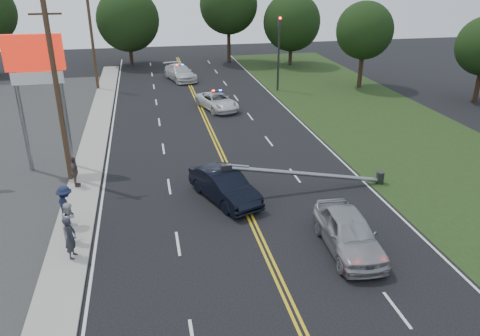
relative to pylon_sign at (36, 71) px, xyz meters
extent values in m
plane|color=black|center=(10.50, -14.00, -6.00)|extent=(120.00, 120.00, 0.00)
cube|color=#9E998F|center=(2.10, -4.00, -5.94)|extent=(1.80, 70.00, 0.12)
cube|color=black|center=(24.00, -4.00, -5.99)|extent=(12.00, 80.00, 0.01)
cube|color=gold|center=(10.50, -4.00, -5.99)|extent=(0.36, 80.00, 0.00)
cylinder|color=gray|center=(-1.20, 0.00, -2.50)|extent=(0.24, 0.24, 7.00)
cylinder|color=gray|center=(1.20, 0.00, -2.50)|extent=(0.24, 0.24, 7.00)
cube|color=red|center=(0.00, 0.00, 1.00)|extent=(3.20, 0.35, 2.00)
cube|color=white|center=(0.00, 0.00, -0.40)|extent=(2.80, 0.30, 0.70)
cylinder|color=#2D2D30|center=(18.80, 16.00, -2.50)|extent=(0.20, 0.20, 7.00)
cube|color=#2D2D30|center=(18.80, 16.00, 0.60)|extent=(0.28, 0.28, 0.90)
sphere|color=#FF0C07|center=(18.80, 15.84, 0.90)|extent=(0.22, 0.22, 0.22)
cylinder|color=#2D2D30|center=(18.60, -6.00, -5.65)|extent=(0.44, 0.44, 0.70)
cylinder|color=gray|center=(14.17, -6.00, -5.02)|extent=(8.90, 0.24, 1.80)
cube|color=#2D2D30|center=(9.74, -6.00, -4.23)|extent=(0.55, 0.32, 0.30)
cylinder|color=#382619|center=(1.30, -2.00, -1.00)|extent=(0.28, 0.28, 10.00)
cube|color=#382619|center=(1.30, -2.00, 3.20)|extent=(1.60, 0.10, 0.10)
cylinder|color=#382619|center=(1.30, 20.00, -1.00)|extent=(0.28, 0.28, 10.00)
cylinder|color=black|center=(4.54, 31.94, -4.43)|extent=(0.44, 0.44, 3.14)
sphere|color=black|center=(4.54, 31.94, -0.59)|extent=(7.46, 7.46, 7.46)
cylinder|color=black|center=(16.72, 31.37, -3.96)|extent=(0.44, 0.44, 4.07)
sphere|color=black|center=(16.72, 31.37, 1.01)|extent=(7.09, 7.09, 7.09)
cylinder|color=black|center=(23.90, 28.22, -4.51)|extent=(0.44, 0.44, 2.97)
sphere|color=black|center=(23.90, 28.22, -0.87)|extent=(6.88, 6.88, 6.88)
cylinder|color=black|center=(27.29, 15.57, -4.37)|extent=(0.44, 0.44, 3.26)
sphere|color=black|center=(27.29, 15.57, -0.38)|extent=(5.54, 5.54, 5.54)
cylinder|color=black|center=(35.32, 8.36, -4.55)|extent=(0.44, 0.44, 2.88)
imported|color=black|center=(9.59, -6.21, -5.18)|extent=(3.43, 5.22, 1.63)
imported|color=#97999E|center=(14.04, -11.94, -5.14)|extent=(2.30, 5.15, 1.72)
imported|color=silver|center=(11.89, 10.70, -5.31)|extent=(3.64, 5.40, 1.37)
imported|color=silver|center=(9.73, 22.50, -5.19)|extent=(3.65, 5.95, 1.61)
imported|color=#282830|center=(2.38, -10.31, -4.93)|extent=(0.57, 0.76, 1.89)
imported|color=#AFAEB3|center=(2.21, -8.98, -4.94)|extent=(0.86, 1.02, 1.88)
imported|color=#171F3B|center=(1.85, -7.47, -4.88)|extent=(1.29, 1.49, 2.00)
imported|color=#594947|center=(1.75, -3.15, -4.99)|extent=(0.48, 1.05, 1.76)
camera|label=1|loc=(5.93, -28.02, 5.45)|focal=35.00mm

